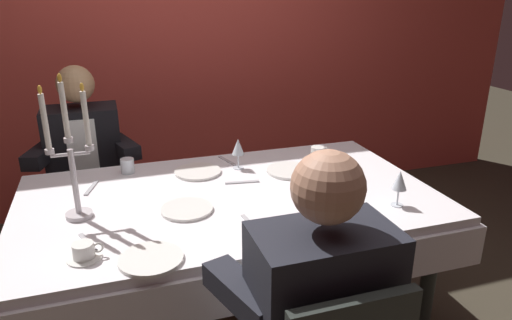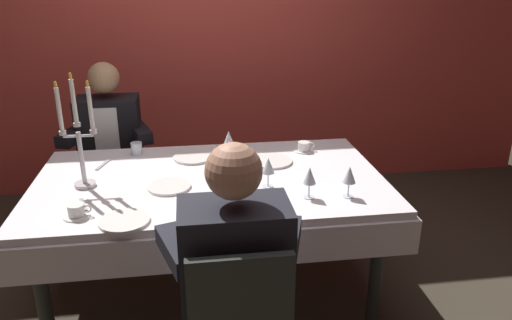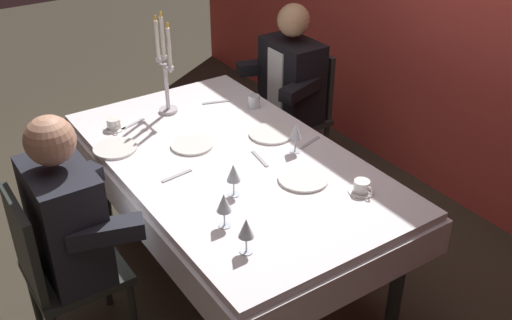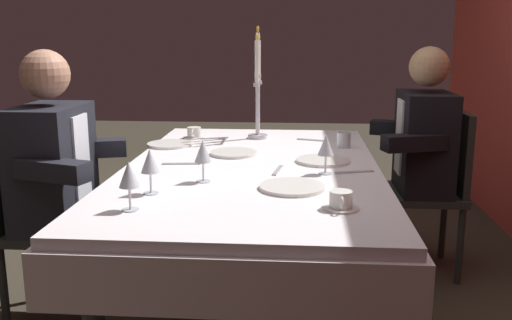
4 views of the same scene
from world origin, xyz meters
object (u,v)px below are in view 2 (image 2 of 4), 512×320
(candelabra, at_px, (79,141))
(water_tumbler_0, at_px, (137,149))
(dinner_plate_1, at_px, (193,157))
(dining_table, at_px, (211,197))
(seated_diner_0, at_px, (110,134))
(coffee_cup_1, at_px, (77,211))
(dinner_plate_2, at_px, (124,221))
(wine_glass_3, at_px, (229,139))
(wine_glass_1, at_px, (310,176))
(dinner_plate_3, at_px, (271,161))
(seated_diner_1, at_px, (236,268))
(coffee_cup_0, at_px, (304,147))
(wine_glass_2, at_px, (349,175))
(dinner_plate_0, at_px, (169,186))
(wine_glass_0, at_px, (268,167))

(candelabra, bearing_deg, water_tumbler_0, 63.16)
(dinner_plate_1, bearing_deg, dining_table, -74.81)
(seated_diner_0, bearing_deg, coffee_cup_1, -89.07)
(coffee_cup_1, distance_m, seated_diner_0, 1.26)
(dinner_plate_2, relative_size, wine_glass_3, 1.41)
(coffee_cup_1, bearing_deg, dinner_plate_2, -21.27)
(dinner_plate_2, relative_size, wine_glass_1, 1.41)
(dining_table, xyz_separation_m, dinner_plate_2, (-0.41, -0.46, 0.13))
(dinner_plate_3, xyz_separation_m, seated_diner_0, (-1.03, 0.71, -0.01))
(seated_diner_0, relative_size, seated_diner_1, 1.00)
(candelabra, height_order, dinner_plate_2, candelabra)
(dinner_plate_2, relative_size, seated_diner_0, 0.19)
(wine_glass_1, bearing_deg, water_tumbler_0, 140.21)
(wine_glass_3, distance_m, seated_diner_0, 0.98)
(coffee_cup_0, bearing_deg, seated_diner_0, 156.74)
(dinner_plate_2, bearing_deg, dinner_plate_1, 67.17)
(seated_diner_1, bearing_deg, water_tumbler_0, 110.08)
(dinner_plate_1, bearing_deg, wine_glass_2, -40.73)
(candelabra, bearing_deg, seated_diner_1, -50.54)
(dining_table, bearing_deg, dinner_plate_0, -154.39)
(coffee_cup_0, bearing_deg, dinner_plate_3, -145.53)
(dinner_plate_1, bearing_deg, wine_glass_0, -51.37)
(dinner_plate_2, bearing_deg, water_tumbler_0, 91.23)
(water_tumbler_0, distance_m, coffee_cup_1, 0.83)
(dinner_plate_0, bearing_deg, dinner_plate_2, -118.36)
(candelabra, relative_size, wine_glass_2, 3.68)
(dinner_plate_1, relative_size, wine_glass_3, 1.47)
(wine_glass_1, bearing_deg, wine_glass_3, 118.30)
(wine_glass_1, bearing_deg, candelabra, 165.10)
(wine_glass_3, distance_m, water_tumbler_0, 0.58)
(dining_table, relative_size, dinner_plate_3, 7.87)
(water_tumbler_0, xyz_separation_m, seated_diner_0, (-0.22, 0.46, -0.04))
(dining_table, distance_m, dinner_plate_0, 0.27)
(wine_glass_1, relative_size, seated_diner_0, 0.13)
(coffee_cup_0, xyz_separation_m, seated_diner_1, (-0.56, -1.23, -0.03))
(dinner_plate_0, height_order, dinner_plate_3, same)
(wine_glass_3, xyz_separation_m, seated_diner_0, (-0.79, 0.57, -0.12))
(dinner_plate_3, distance_m, seated_diner_1, 1.11)
(wine_glass_0, distance_m, wine_glass_2, 0.42)
(dining_table, bearing_deg, dinner_plate_3, 25.73)
(wine_glass_2, height_order, water_tumbler_0, wine_glass_2)
(dinner_plate_3, xyz_separation_m, coffee_cup_0, (0.24, 0.16, 0.02))
(candelabra, height_order, coffee_cup_0, candelabra)
(wine_glass_3, xyz_separation_m, coffee_cup_1, (-0.77, -0.69, -0.09))
(dinner_plate_0, relative_size, wine_glass_2, 1.39)
(coffee_cup_1, bearing_deg, dinner_plate_1, 51.39)
(dining_table, bearing_deg, wine_glass_2, -26.84)
(dinner_plate_3, bearing_deg, dinner_plate_1, 163.95)
(dinner_plate_1, relative_size, dinner_plate_2, 1.05)
(candelabra, bearing_deg, wine_glass_2, -13.45)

